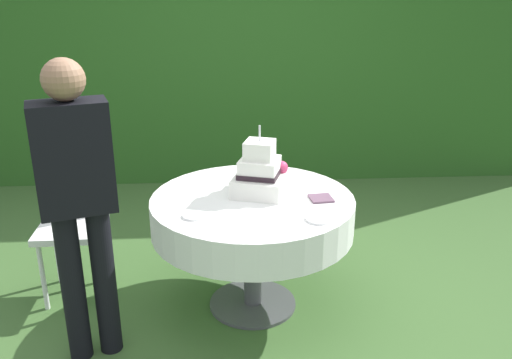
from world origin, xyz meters
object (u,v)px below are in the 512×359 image
object	(u,v)px
wedding_cake	(260,174)
standing_person	(78,196)
garden_chair	(73,213)
cake_table	(252,215)
serving_plate_left	(279,172)
napkin_stack	(321,198)
serving_plate_far	(194,216)
serving_plate_near	(319,219)

from	to	relation	value
wedding_cake	standing_person	distance (m)	1.05
garden_chair	cake_table	bearing A→B (deg)	-13.74
standing_person	serving_plate_left	bearing A→B (deg)	37.46
cake_table	serving_plate_left	size ratio (longest dim) A/B	8.36
wedding_cake	standing_person	size ratio (longest dim) A/B	0.26
napkin_stack	standing_person	distance (m)	1.34
serving_plate_left	napkin_stack	size ratio (longest dim) A/B	1.12
serving_plate_far	garden_chair	size ratio (longest dim) A/B	0.14
cake_table	garden_chair	distance (m)	1.16
standing_person	napkin_stack	bearing A→B (deg)	15.41
garden_chair	standing_person	xyz separation A→B (m)	(0.24, -0.68, 0.39)
cake_table	napkin_stack	size ratio (longest dim) A/B	9.36
cake_table	standing_person	size ratio (longest dim) A/B	0.75
serving_plate_near	garden_chair	bearing A→B (deg)	157.33
cake_table	napkin_stack	xyz separation A→B (m)	(0.40, -0.05, 0.12)
wedding_cake	standing_person	xyz separation A→B (m)	(-0.93, -0.47, 0.07)
serving_plate_far	cake_table	bearing A→B (deg)	37.36
serving_plate_left	napkin_stack	distance (m)	0.52
serving_plate_near	garden_chair	xyz separation A→B (m)	(-1.46, 0.61, -0.20)
wedding_cake	serving_plate_near	distance (m)	0.51
napkin_stack	garden_chair	bearing A→B (deg)	167.87
wedding_cake	serving_plate_near	size ratio (longest dim) A/B	2.88
serving_plate_near	serving_plate_far	bearing A→B (deg)	172.86
serving_plate_far	serving_plate_near	bearing A→B (deg)	-7.14
serving_plate_far	wedding_cake	bearing A→B (deg)	40.05
serving_plate_near	standing_person	xyz separation A→B (m)	(-1.22, -0.07, 0.19)
serving_plate_near	serving_plate_far	size ratio (longest dim) A/B	1.15
wedding_cake	napkin_stack	xyz separation A→B (m)	(0.35, -0.12, -0.12)
cake_table	garden_chair	size ratio (longest dim) A/B	1.35
cake_table	serving_plate_near	distance (m)	0.49
serving_plate_left	garden_chair	world-z (taller)	garden_chair
garden_chair	standing_person	bearing A→B (deg)	-70.39
serving_plate_left	standing_person	xyz separation A→B (m)	(-1.08, -0.83, 0.19)
wedding_cake	garden_chair	bearing A→B (deg)	169.95
cake_table	serving_plate_far	world-z (taller)	serving_plate_far
serving_plate_left	napkin_stack	xyz separation A→B (m)	(0.20, -0.48, 0.00)
cake_table	wedding_cake	world-z (taller)	wedding_cake
garden_chair	serving_plate_left	bearing A→B (deg)	6.40
serving_plate_near	standing_person	world-z (taller)	standing_person
cake_table	napkin_stack	world-z (taller)	napkin_stack
wedding_cake	serving_plate_far	distance (m)	0.51
serving_plate_far	napkin_stack	size ratio (longest dim) A/B	0.98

